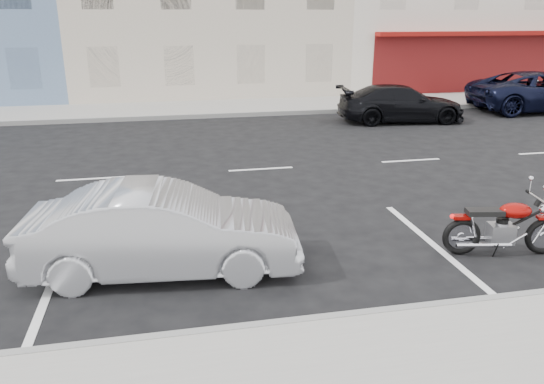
{
  "coord_description": "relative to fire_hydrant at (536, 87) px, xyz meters",
  "views": [
    {
      "loc": [
        -4.28,
        -12.39,
        3.67
      ],
      "look_at": [
        -2.56,
        -4.1,
        0.8
      ],
      "focal_mm": 35.0,
      "sensor_mm": 36.0,
      "label": 1
    }
  ],
  "objects": [
    {
      "name": "ground",
      "position": [
        -12.0,
        -8.5,
        -0.53
      ],
      "size": [
        120.0,
        120.0,
        0.0
      ],
      "primitive_type": "plane",
      "color": "black",
      "rests_on": "ground"
    },
    {
      "name": "curb_far",
      "position": [
        -17.0,
        -1.5,
        -0.45
      ],
      "size": [
        80.0,
        0.12,
        0.16
      ],
      "primitive_type": "cube",
      "color": "gray",
      "rests_on": "ground"
    },
    {
      "name": "car_far",
      "position": [
        -8.04,
        -3.52,
        0.11
      ],
      "size": [
        4.58,
        2.24,
        1.28
      ],
      "primitive_type": "imported",
      "rotation": [
        0.0,
        0.0,
        1.47
      ],
      "color": "black",
      "rests_on": "ground"
    },
    {
      "name": "fire_hydrant",
      "position": [
        0.0,
        0.0,
        0.0
      ],
      "size": [
        0.2,
        0.2,
        0.72
      ],
      "color": "beige",
      "rests_on": "sidewalk_far"
    },
    {
      "name": "sidewalk_far",
      "position": [
        -17.0,
        0.2,
        -0.45
      ],
      "size": [
        80.0,
        3.4,
        0.15
      ],
      "primitive_type": "cube",
      "color": "gray",
      "rests_on": "ground"
    },
    {
      "name": "suv_far",
      "position": [
        -1.77,
        -2.64,
        0.23
      ],
      "size": [
        5.61,
        2.8,
        1.53
      ],
      "primitive_type": "imported",
      "rotation": [
        0.0,
        0.0,
        1.52
      ],
      "color": "black",
      "rests_on": "ground"
    },
    {
      "name": "sedan_silver",
      "position": [
        -16.39,
        -13.58,
        0.12
      ],
      "size": [
        4.08,
        1.76,
        1.31
      ],
      "primitive_type": "imported",
      "rotation": [
        0.0,
        0.0,
        1.47
      ],
      "color": "#A7A9AF",
      "rests_on": "ground"
    },
    {
      "name": "curb_near",
      "position": [
        -17.0,
        -15.5,
        -0.45
      ],
      "size": [
        80.0,
        0.12,
        0.16
      ],
      "primitive_type": "cube",
      "color": "gray",
      "rests_on": "ground"
    }
  ]
}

